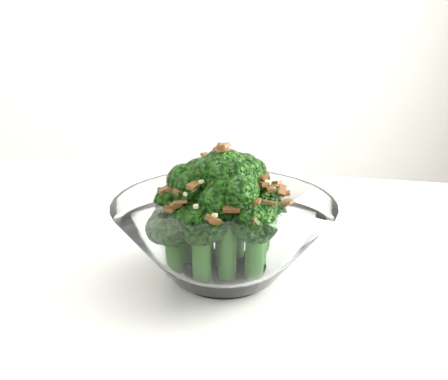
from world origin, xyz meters
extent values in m
cube|color=white|center=(0.12, -0.13, 0.73)|extent=(1.39, 1.13, 0.04)
cylinder|color=white|center=(0.21, -0.07, 0.75)|extent=(0.08, 0.08, 0.01)
cylinder|color=#245917|center=(0.21, -0.07, 0.80)|extent=(0.02, 0.02, 0.07)
sphere|color=#205610|center=(0.21, -0.07, 0.85)|extent=(0.05, 0.05, 0.05)
cylinder|color=#245917|center=(0.22, -0.06, 0.79)|extent=(0.02, 0.02, 0.07)
sphere|color=#205610|center=(0.22, -0.06, 0.84)|extent=(0.04, 0.04, 0.04)
cylinder|color=#245917|center=(0.19, -0.06, 0.79)|extent=(0.02, 0.02, 0.07)
sphere|color=#205610|center=(0.19, -0.06, 0.84)|extent=(0.04, 0.04, 0.04)
cylinder|color=#245917|center=(0.21, -0.09, 0.79)|extent=(0.02, 0.02, 0.06)
sphere|color=#205610|center=(0.21, -0.09, 0.83)|extent=(0.04, 0.04, 0.04)
cylinder|color=#245917|center=(0.24, -0.07, 0.79)|extent=(0.02, 0.02, 0.05)
sphere|color=#205610|center=(0.24, -0.07, 0.82)|extent=(0.04, 0.04, 0.04)
cylinder|color=#245917|center=(0.18, -0.06, 0.78)|extent=(0.02, 0.02, 0.05)
sphere|color=#205610|center=(0.18, -0.06, 0.82)|extent=(0.04, 0.04, 0.04)
cylinder|color=#245917|center=(0.23, -0.10, 0.78)|extent=(0.02, 0.02, 0.05)
sphere|color=#205610|center=(0.23, -0.10, 0.82)|extent=(0.04, 0.04, 0.04)
cylinder|color=#245917|center=(0.19, -0.10, 0.78)|extent=(0.02, 0.02, 0.04)
sphere|color=#205610|center=(0.19, -0.10, 0.81)|extent=(0.04, 0.04, 0.04)
cylinder|color=#245917|center=(0.25, -0.05, 0.78)|extent=(0.02, 0.02, 0.04)
sphere|color=#205610|center=(0.25, -0.05, 0.81)|extent=(0.03, 0.03, 0.03)
cylinder|color=#245917|center=(0.17, -0.08, 0.78)|extent=(0.02, 0.02, 0.03)
sphere|color=#205610|center=(0.17, -0.08, 0.80)|extent=(0.04, 0.04, 0.04)
cylinder|color=#245917|center=(0.21, -0.03, 0.78)|extent=(0.02, 0.02, 0.04)
sphere|color=#205610|center=(0.21, -0.03, 0.81)|extent=(0.03, 0.03, 0.03)
cylinder|color=#245917|center=(0.18, -0.04, 0.78)|extent=(0.02, 0.02, 0.04)
sphere|color=#205610|center=(0.18, -0.04, 0.81)|extent=(0.04, 0.04, 0.04)
cylinder|color=#245917|center=(0.20, -0.04, 0.79)|extent=(0.02, 0.02, 0.06)
sphere|color=#205610|center=(0.20, -0.04, 0.83)|extent=(0.04, 0.04, 0.04)
cube|color=brown|center=(0.21, -0.07, 0.87)|extent=(0.01, 0.01, 0.01)
cube|color=brown|center=(0.22, -0.03, 0.83)|extent=(0.01, 0.02, 0.01)
cube|color=brown|center=(0.17, -0.07, 0.83)|extent=(0.01, 0.01, 0.00)
cube|color=brown|center=(0.21, -0.09, 0.85)|extent=(0.01, 0.01, 0.01)
cube|color=brown|center=(0.20, -0.04, 0.85)|extent=(0.01, 0.01, 0.01)
cube|color=brown|center=(0.16, -0.07, 0.83)|extent=(0.01, 0.01, 0.01)
cube|color=brown|center=(0.25, -0.05, 0.84)|extent=(0.01, 0.01, 0.00)
cube|color=brown|center=(0.18, -0.09, 0.84)|extent=(0.01, 0.02, 0.01)
cube|color=brown|center=(0.21, -0.12, 0.83)|extent=(0.01, 0.01, 0.01)
cube|color=brown|center=(0.24, -0.06, 0.85)|extent=(0.01, 0.01, 0.01)
cube|color=brown|center=(0.23, -0.10, 0.84)|extent=(0.01, 0.02, 0.01)
cube|color=brown|center=(0.26, -0.07, 0.83)|extent=(0.01, 0.01, 0.01)
cube|color=brown|center=(0.21, -0.04, 0.84)|extent=(0.01, 0.01, 0.01)
cube|color=brown|center=(0.24, -0.08, 0.84)|extent=(0.01, 0.01, 0.00)
cube|color=brown|center=(0.22, -0.05, 0.85)|extent=(0.01, 0.01, 0.01)
cube|color=brown|center=(0.19, -0.08, 0.85)|extent=(0.01, 0.01, 0.01)
cube|color=brown|center=(0.23, -0.10, 0.84)|extent=(0.01, 0.01, 0.00)
cube|color=brown|center=(0.17, -0.09, 0.84)|extent=(0.01, 0.01, 0.00)
cube|color=brown|center=(0.26, -0.08, 0.83)|extent=(0.01, 0.01, 0.01)
cube|color=brown|center=(0.22, -0.09, 0.85)|extent=(0.02, 0.01, 0.01)
cube|color=brown|center=(0.20, -0.06, 0.86)|extent=(0.01, 0.01, 0.01)
cube|color=brown|center=(0.26, -0.05, 0.83)|extent=(0.01, 0.01, 0.01)
cube|color=brown|center=(0.21, -0.07, 0.87)|extent=(0.01, 0.01, 0.01)
cube|color=brown|center=(0.22, -0.05, 0.85)|extent=(0.01, 0.01, 0.01)
cube|color=brown|center=(0.22, -0.05, 0.84)|extent=(0.01, 0.01, 0.01)
cube|color=brown|center=(0.16, -0.06, 0.83)|extent=(0.01, 0.01, 0.01)
cube|color=brown|center=(0.26, -0.08, 0.83)|extent=(0.01, 0.01, 0.01)
cube|color=brown|center=(0.24, -0.09, 0.84)|extent=(0.01, 0.01, 0.01)
cube|color=brown|center=(0.20, -0.12, 0.83)|extent=(0.01, 0.01, 0.01)
cube|color=brown|center=(0.17, -0.07, 0.83)|extent=(0.01, 0.01, 0.01)
cube|color=brown|center=(0.26, -0.09, 0.83)|extent=(0.01, 0.01, 0.00)
cube|color=brown|center=(0.21, -0.06, 0.86)|extent=(0.01, 0.01, 0.01)
cube|color=brown|center=(0.23, -0.12, 0.83)|extent=(0.01, 0.01, 0.00)
cube|color=brown|center=(0.22, -0.03, 0.84)|extent=(0.01, 0.01, 0.01)
cube|color=brown|center=(0.16, -0.06, 0.83)|extent=(0.01, 0.01, 0.01)
cube|color=brown|center=(0.20, -0.10, 0.85)|extent=(0.01, 0.01, 0.01)
cube|color=brown|center=(0.23, -0.08, 0.85)|extent=(0.01, 0.01, 0.01)
cube|color=brown|center=(0.16, -0.10, 0.83)|extent=(0.01, 0.01, 0.01)
cube|color=brown|center=(0.21, -0.07, 0.87)|extent=(0.01, 0.01, 0.00)
cube|color=brown|center=(0.22, -0.10, 0.85)|extent=(0.01, 0.01, 0.01)
cube|color=brown|center=(0.17, -0.10, 0.83)|extent=(0.01, 0.01, 0.01)
cube|color=brown|center=(0.17, -0.10, 0.83)|extent=(0.01, 0.01, 0.00)
cube|color=brown|center=(0.24, -0.07, 0.84)|extent=(0.01, 0.01, 0.01)
cube|color=brown|center=(0.18, -0.05, 0.84)|extent=(0.01, 0.01, 0.00)
cube|color=brown|center=(0.24, -0.11, 0.83)|extent=(0.01, 0.01, 0.00)
cube|color=brown|center=(0.21, -0.11, 0.84)|extent=(0.01, 0.01, 0.01)
cube|color=brown|center=(0.26, -0.10, 0.83)|extent=(0.01, 0.01, 0.01)
cube|color=brown|center=(0.23, -0.11, 0.84)|extent=(0.02, 0.01, 0.00)
cube|color=brown|center=(0.25, -0.09, 0.84)|extent=(0.01, 0.01, 0.01)
cube|color=brown|center=(0.20, -0.12, 0.83)|extent=(0.01, 0.01, 0.01)
cube|color=brown|center=(0.26, -0.07, 0.84)|extent=(0.01, 0.01, 0.01)
cube|color=beige|center=(0.19, -0.07, 0.85)|extent=(0.00, 0.01, 0.00)
cube|color=beige|center=(0.20, -0.06, 0.86)|extent=(0.00, 0.00, 0.00)
cube|color=beige|center=(0.18, -0.05, 0.84)|extent=(0.00, 0.00, 0.00)
cube|color=beige|center=(0.20, -0.12, 0.83)|extent=(0.00, 0.01, 0.00)
cube|color=beige|center=(0.17, -0.07, 0.84)|extent=(0.01, 0.01, 0.00)
cube|color=beige|center=(0.18, -0.09, 0.84)|extent=(0.01, 0.01, 0.01)
cube|color=beige|center=(0.21, -0.06, 0.86)|extent=(0.01, 0.01, 0.00)
cube|color=beige|center=(0.20, -0.05, 0.85)|extent=(0.00, 0.00, 0.00)
cube|color=beige|center=(0.19, -0.09, 0.85)|extent=(0.01, 0.00, 0.00)
cube|color=beige|center=(0.25, -0.08, 0.84)|extent=(0.01, 0.01, 0.00)
cube|color=beige|center=(0.18, -0.06, 0.84)|extent=(0.00, 0.00, 0.00)
cube|color=beige|center=(0.17, -0.06, 0.84)|extent=(0.00, 0.00, 0.00)
cube|color=beige|center=(0.20, -0.04, 0.84)|extent=(0.00, 0.00, 0.00)
cube|color=beige|center=(0.18, -0.11, 0.83)|extent=(0.00, 0.00, 0.00)
cube|color=beige|center=(0.23, -0.04, 0.84)|extent=(0.00, 0.00, 0.00)
cube|color=beige|center=(0.18, -0.10, 0.84)|extent=(0.00, 0.00, 0.00)
cube|color=beige|center=(0.19, -0.05, 0.84)|extent=(0.00, 0.00, 0.00)
cube|color=beige|center=(0.19, -0.08, 0.85)|extent=(0.01, 0.00, 0.00)
cube|color=beige|center=(0.21, -0.09, 0.86)|extent=(0.01, 0.01, 0.00)
cube|color=beige|center=(0.20, -0.05, 0.85)|extent=(0.00, 0.00, 0.00)
cube|color=beige|center=(0.24, -0.06, 0.85)|extent=(0.00, 0.00, 0.00)
cube|color=beige|center=(0.25, -0.08, 0.84)|extent=(0.00, 0.00, 0.00)
cube|color=beige|center=(0.18, -0.04, 0.84)|extent=(0.01, 0.01, 0.01)
cube|color=beige|center=(0.19, -0.05, 0.84)|extent=(0.00, 0.00, 0.00)
cube|color=beige|center=(0.20, -0.06, 0.86)|extent=(0.00, 0.00, 0.00)
camera|label=1|loc=(0.16, -0.47, 0.97)|focal=40.00mm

